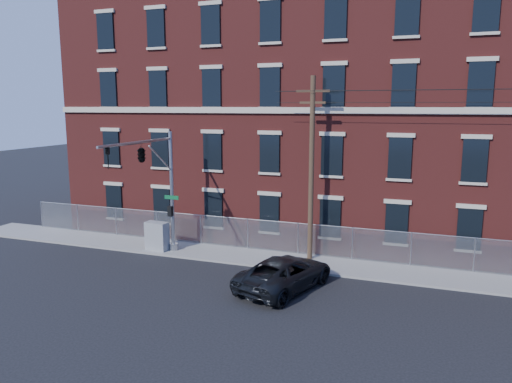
{
  "coord_description": "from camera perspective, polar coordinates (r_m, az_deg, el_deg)",
  "views": [
    {
      "loc": [
        8.05,
        -20.05,
        8.55
      ],
      "look_at": [
        -0.62,
        4.0,
        4.05
      ],
      "focal_mm": 34.18,
      "sensor_mm": 36.0,
      "label": 1
    }
  ],
  "objects": [
    {
      "name": "chain_link_fence",
      "position": [
        27.68,
        27.41,
        -6.87
      ],
      "size": [
        59.06,
        0.06,
        1.85
      ],
      "color": "#A5A8AD",
      "rests_on": "ground"
    },
    {
      "name": "traffic_signal_mast",
      "position": [
        26.48,
        -12.4,
        2.9
      ],
      "size": [
        0.9,
        6.75,
        7.0
      ],
      "color": "#9EA0A5",
      "rests_on": "ground"
    },
    {
      "name": "mill_building",
      "position": [
        34.21,
        26.75,
        8.27
      ],
      "size": [
        55.3,
        14.32,
        16.3
      ],
      "color": "maroon",
      "rests_on": "ground"
    },
    {
      "name": "sidewalk",
      "position": [
        26.74,
        27.59,
        -9.7
      ],
      "size": [
        65.0,
        3.0,
        0.12
      ],
      "primitive_type": "cube",
      "color": "gray",
      "rests_on": "ground"
    },
    {
      "name": "pickup_truck",
      "position": [
        23.32,
        3.39,
        -9.51
      ],
      "size": [
        4.13,
        6.09,
        1.55
      ],
      "primitive_type": "imported",
      "rotation": [
        0.0,
        0.0,
        2.84
      ],
      "color": "black",
      "rests_on": "ground"
    },
    {
      "name": "utility_pole_near",
      "position": [
        26.55,
        6.51,
        2.98
      ],
      "size": [
        1.8,
        0.28,
        10.0
      ],
      "color": "#4A3725",
      "rests_on": "ground"
    },
    {
      "name": "utility_cabinet",
      "position": [
        29.49,
        -11.51,
        -5.13
      ],
      "size": [
        1.4,
        0.8,
        1.68
      ],
      "primitive_type": "cube",
      "rotation": [
        0.0,
        0.0,
        -0.1
      ],
      "color": "gray",
      "rests_on": "sidewalk"
    },
    {
      "name": "ground",
      "position": [
        23.23,
        -1.95,
        -11.61
      ],
      "size": [
        140.0,
        140.0,
        0.0
      ],
      "primitive_type": "plane",
      "color": "black",
      "rests_on": "ground"
    }
  ]
}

